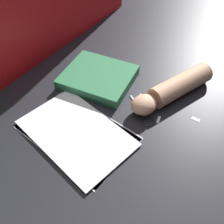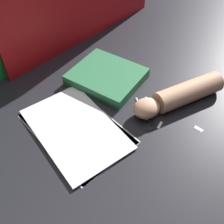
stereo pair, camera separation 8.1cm
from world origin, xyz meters
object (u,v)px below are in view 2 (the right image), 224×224
object	(u,v)px
paper_stack	(76,128)
book_closed	(107,77)
hand_forearm	(180,95)
scissors	(147,118)

from	to	relation	value
paper_stack	book_closed	xyz separation A→B (m)	(0.23, 0.11, 0.02)
paper_stack	hand_forearm	distance (m)	0.37
paper_stack	book_closed	size ratio (longest dim) A/B	1.25
hand_forearm	book_closed	bearing A→B (deg)	112.14
paper_stack	hand_forearm	bearing A→B (deg)	-23.19
scissors	hand_forearm	world-z (taller)	hand_forearm
book_closed	scissors	world-z (taller)	book_closed
paper_stack	hand_forearm	size ratio (longest dim) A/B	1.06
book_closed	scissors	xyz separation A→B (m)	(-0.03, -0.23, -0.02)
paper_stack	scissors	distance (m)	0.23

